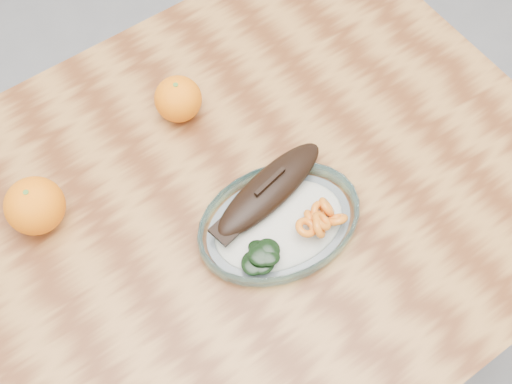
% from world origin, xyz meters
% --- Properties ---
extents(ground, '(3.00, 3.00, 0.00)m').
position_xyz_m(ground, '(0.00, 0.00, 0.00)').
color(ground, slate).
rests_on(ground, ground).
extents(dining_table, '(1.20, 0.80, 0.75)m').
position_xyz_m(dining_table, '(0.00, 0.00, 0.65)').
color(dining_table, '#5C2F15').
rests_on(dining_table, ground).
extents(plated_meal, '(0.52, 0.52, 0.08)m').
position_xyz_m(plated_meal, '(0.11, -0.07, 0.77)').
color(plated_meal, white).
rests_on(plated_meal, dining_table).
extents(orange_left, '(0.09, 0.09, 0.09)m').
position_xyz_m(orange_left, '(-0.17, 0.14, 0.79)').
color(orange_left, '#FA5B05').
rests_on(orange_left, dining_table).
extents(orange_right, '(0.08, 0.08, 0.08)m').
position_xyz_m(orange_right, '(0.10, 0.19, 0.79)').
color(orange_right, '#FA5B05').
rests_on(orange_right, dining_table).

